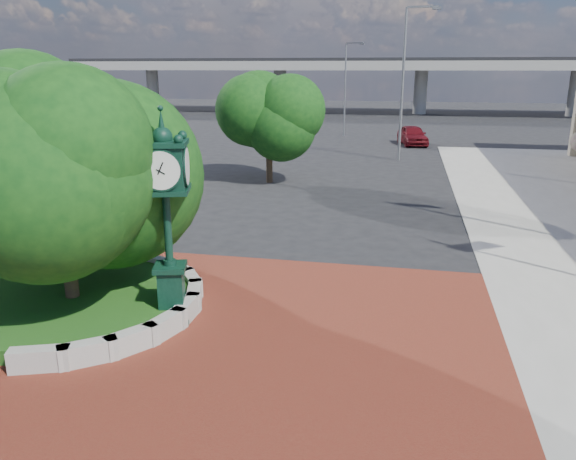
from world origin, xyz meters
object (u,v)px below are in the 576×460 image
at_px(post_clock, 167,210).
at_px(street_lamp_far, 347,82).
at_px(street_lamp_near, 407,73).
at_px(parked_car, 413,135).

distance_m(post_clock, street_lamp_far, 41.33).
distance_m(street_lamp_near, street_lamp_far, 14.86).
height_order(post_clock, parked_car, post_clock).
bearing_deg(post_clock, parked_car, 80.39).
bearing_deg(post_clock, street_lamp_far, 90.06).
bearing_deg(street_lamp_far, post_clock, -89.94).
bearing_deg(street_lamp_near, post_clock, -101.10).
bearing_deg(street_lamp_far, street_lamp_near, -68.49).
relative_size(parked_car, street_lamp_far, 0.56).
relative_size(parked_car, street_lamp_near, 0.47).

